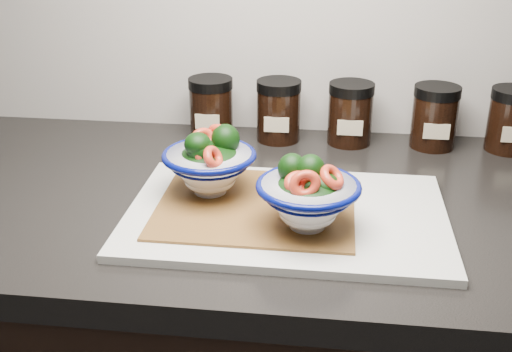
# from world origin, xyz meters

# --- Properties ---
(countertop) EXTENTS (3.50, 0.60, 0.04)m
(countertop) POSITION_xyz_m (0.00, 1.45, 0.88)
(countertop) COLOR black
(countertop) RESTS_ON cabinet
(cutting_board) EXTENTS (0.45, 0.30, 0.01)m
(cutting_board) POSITION_xyz_m (-0.02, 1.38, 0.91)
(cutting_board) COLOR beige
(cutting_board) RESTS_ON countertop
(bamboo_mat) EXTENTS (0.28, 0.24, 0.00)m
(bamboo_mat) POSITION_xyz_m (-0.07, 1.39, 0.91)
(bamboo_mat) COLOR olive
(bamboo_mat) RESTS_ON cutting_board
(bowl_left) EXTENTS (0.14, 0.14, 0.11)m
(bowl_left) POSITION_xyz_m (-0.14, 1.42, 0.96)
(bowl_left) COLOR white
(bowl_left) RESTS_ON bamboo_mat
(bowl_right) EXTENTS (0.14, 0.14, 0.10)m
(bowl_right) POSITION_xyz_m (0.01, 1.33, 0.96)
(bowl_right) COLOR white
(bowl_right) RESTS_ON bamboo_mat
(spice_jar_a) EXTENTS (0.08, 0.08, 0.11)m
(spice_jar_a) POSITION_xyz_m (-0.19, 1.69, 0.96)
(spice_jar_a) COLOR black
(spice_jar_a) RESTS_ON countertop
(spice_jar_b) EXTENTS (0.08, 0.08, 0.11)m
(spice_jar_b) POSITION_xyz_m (-0.06, 1.69, 0.96)
(spice_jar_b) COLOR black
(spice_jar_b) RESTS_ON countertop
(spice_jar_c) EXTENTS (0.08, 0.08, 0.11)m
(spice_jar_c) POSITION_xyz_m (0.07, 1.69, 0.96)
(spice_jar_c) COLOR black
(spice_jar_c) RESTS_ON countertop
(spice_jar_d) EXTENTS (0.08, 0.08, 0.11)m
(spice_jar_d) POSITION_xyz_m (0.22, 1.69, 0.96)
(spice_jar_d) COLOR black
(spice_jar_d) RESTS_ON countertop
(spice_jar_e) EXTENTS (0.08, 0.08, 0.11)m
(spice_jar_e) POSITION_xyz_m (0.35, 1.69, 0.96)
(spice_jar_e) COLOR black
(spice_jar_e) RESTS_ON countertop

